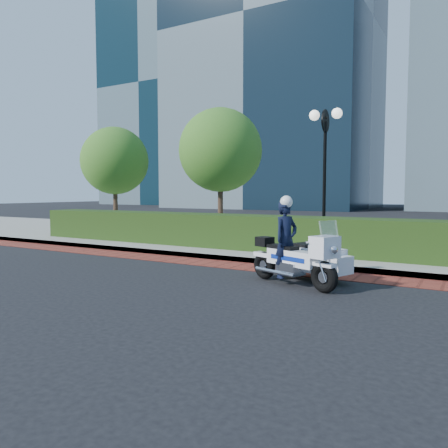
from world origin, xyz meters
The scene contains 10 objects.
ground centered at (0.00, 0.00, 0.00)m, with size 120.00×120.00×0.00m, color black.
brick_strip centered at (0.00, 1.50, 0.01)m, with size 60.00×1.00×0.01m, color maroon.
sidewalk centered at (0.00, 6.00, 0.07)m, with size 60.00×8.00×0.15m, color gray.
hedge_main centered at (0.00, 3.60, 0.65)m, with size 18.00×1.20×1.00m, color #1A3210.
lamppost centered at (1.00, 5.20, 2.96)m, with size 1.02×0.70×4.21m.
tree_a centered at (-9.00, 6.50, 3.22)m, with size 3.00×3.00×4.58m.
tree_b centered at (-3.50, 6.50, 3.43)m, with size 3.20×3.20×4.89m.
tower_left centered at (-16.00, 40.00, 20.00)m, with size 22.00×16.00×40.00m, color black.
tower_far_left centered at (-36.00, 46.00, 17.00)m, with size 16.00×14.00×34.00m, color black.
police_motorcycle centered at (2.03, 0.36, 0.61)m, with size 2.09×1.95×1.78m.
Camera 1 is at (5.13, -7.99, 1.85)m, focal length 35.00 mm.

